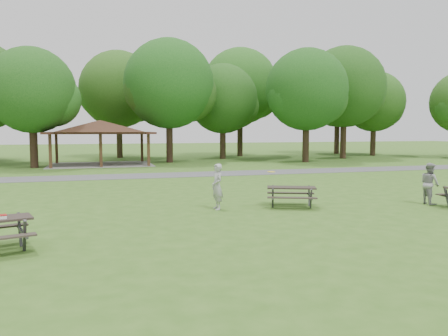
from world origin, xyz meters
TOP-DOWN VIEW (x-y plane):
  - ground at (0.00, 0.00)m, footprint 160.00×160.00m
  - asphalt_path at (0.00, 14.00)m, footprint 120.00×3.20m
  - pavilion at (-4.00, 24.00)m, footprint 8.60×7.01m
  - tree_row_d at (-8.92, 22.53)m, footprint 6.93×6.60m
  - tree_row_e at (2.10, 25.03)m, footprint 8.40×8.00m
  - tree_row_f at (8.09, 28.53)m, footprint 7.35×7.00m
  - tree_row_g at (14.09, 22.03)m, footprint 7.77×7.40m
  - tree_row_h at (20.10, 25.53)m, footprint 8.61×8.20m
  - tree_row_i at (26.08, 29.03)m, footprint 7.14×6.80m
  - tree_deep_b at (-1.90, 33.03)m, footprint 8.40×8.00m
  - tree_deep_c at (11.10, 32.03)m, footprint 8.82×8.40m
  - tree_deep_d at (24.10, 33.53)m, footprint 8.40×8.00m
  - picnic_table_middle at (2.85, 1.10)m, footprint 2.26×2.06m
  - frisbee_in_flight at (2.00, 1.07)m, footprint 0.32×0.32m
  - frisbee_thrower at (-0.03, 1.37)m, footprint 0.48×0.66m
  - frisbee_catcher at (8.39, 0.12)m, footprint 0.69×0.85m

SIDE VIEW (x-z plane):
  - ground at x=0.00m, z-range 0.00..0.00m
  - asphalt_path at x=0.00m, z-range 0.00..0.02m
  - picnic_table_middle at x=2.85m, z-range 0.19..0.99m
  - frisbee_catcher at x=8.39m, z-range 0.00..1.65m
  - frisbee_thrower at x=-0.03m, z-range 0.00..1.71m
  - frisbee_in_flight at x=2.00m, z-range 1.37..1.39m
  - pavilion at x=-4.00m, z-range 1.18..4.94m
  - tree_row_d at x=-8.92m, z-range 1.13..10.41m
  - tree_row_f at x=8.09m, z-range 1.06..10.62m
  - tree_row_i at x=26.08m, z-range 1.15..10.67m
  - tree_row_g at x=14.09m, z-range 1.20..11.46m
  - tree_row_e at x=2.10m, z-range 1.27..12.29m
  - tree_deep_b at x=-1.90m, z-range 1.32..12.45m
  - tree_row_h at x=20.10m, z-range 1.34..12.71m
  - tree_deep_d at x=24.10m, z-range 1.39..12.66m
  - tree_deep_c at x=11.10m, z-range 1.49..13.39m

